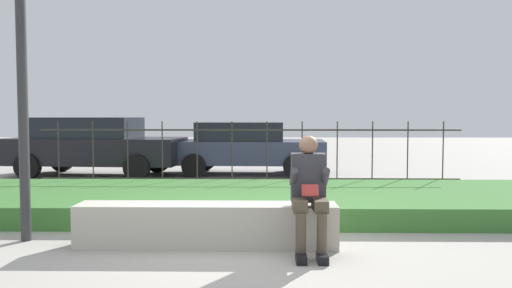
{
  "coord_description": "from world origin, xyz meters",
  "views": [
    {
      "loc": [
        0.29,
        -5.72,
        1.51
      ],
      "look_at": [
        0.15,
        2.46,
        1.06
      ],
      "focal_mm": 35.0,
      "sensor_mm": 36.0,
      "label": 1
    }
  ],
  "objects_px": {
    "car_parked_center": "(245,147)",
    "car_parked_left": "(94,145)",
    "street_lamp": "(21,38)",
    "stone_bench": "(207,227)",
    "person_seated_reader": "(309,189)"
  },
  "relations": [
    {
      "from": "car_parked_left",
      "to": "street_lamp",
      "type": "distance_m",
      "value": 6.99
    },
    {
      "from": "street_lamp",
      "to": "stone_bench",
      "type": "bearing_deg",
      "value": -5.99
    },
    {
      "from": "person_seated_reader",
      "to": "street_lamp",
      "type": "height_order",
      "value": "street_lamp"
    },
    {
      "from": "car_parked_center",
      "to": "car_parked_left",
      "type": "relative_size",
      "value": 0.91
    },
    {
      "from": "street_lamp",
      "to": "car_parked_center",
      "type": "bearing_deg",
      "value": 71.13
    },
    {
      "from": "stone_bench",
      "to": "person_seated_reader",
      "type": "height_order",
      "value": "person_seated_reader"
    },
    {
      "from": "stone_bench",
      "to": "car_parked_left",
      "type": "height_order",
      "value": "car_parked_left"
    },
    {
      "from": "person_seated_reader",
      "to": "car_parked_center",
      "type": "distance_m",
      "value": 7.61
    },
    {
      "from": "car_parked_center",
      "to": "street_lamp",
      "type": "height_order",
      "value": "street_lamp"
    },
    {
      "from": "stone_bench",
      "to": "car_parked_left",
      "type": "distance_m",
      "value": 7.81
    },
    {
      "from": "car_parked_left",
      "to": "car_parked_center",
      "type": "bearing_deg",
      "value": 10.39
    },
    {
      "from": "person_seated_reader",
      "to": "car_parked_center",
      "type": "relative_size",
      "value": 0.32
    },
    {
      "from": "stone_bench",
      "to": "person_seated_reader",
      "type": "bearing_deg",
      "value": -12.85
    },
    {
      "from": "person_seated_reader",
      "to": "car_parked_center",
      "type": "height_order",
      "value": "car_parked_center"
    },
    {
      "from": "car_parked_center",
      "to": "stone_bench",
      "type": "bearing_deg",
      "value": -89.05
    }
  ]
}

